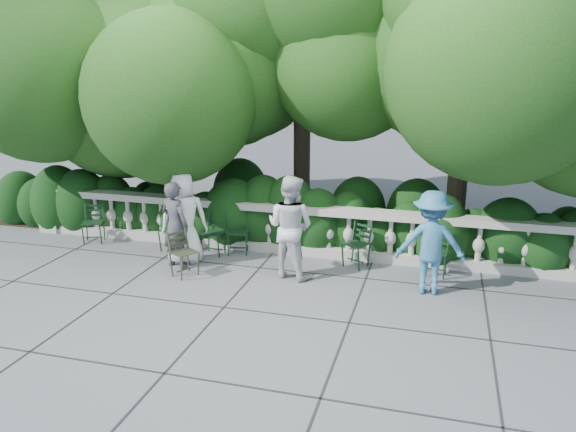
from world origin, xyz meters
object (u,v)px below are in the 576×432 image
(chair_b, at_px, (211,257))
(person_older_blue, at_px, (431,243))
(person_businessman, at_px, (184,218))
(chair_c, at_px, (169,253))
(person_woman_grey, at_px, (175,225))
(chair_e, at_px, (351,268))
(person_casual_man, at_px, (290,227))
(chair_d, at_px, (238,256))
(chair_weathered, at_px, (190,278))
(chair_a, at_px, (93,245))
(chair_f, at_px, (433,278))

(chair_b, xyz_separation_m, person_older_blue, (4.21, -0.62, 0.88))
(chair_b, bearing_deg, person_businessman, -128.72)
(chair_c, height_order, person_woman_grey, person_woman_grey)
(chair_c, xyz_separation_m, chair_e, (3.71, 0.11, 0.00))
(person_casual_man, bearing_deg, chair_c, 4.49)
(person_businessman, bearing_deg, chair_d, -167.39)
(person_older_blue, bearing_deg, chair_e, -33.04)
(chair_weathered, xyz_separation_m, person_woman_grey, (-0.48, 0.46, 0.82))
(chair_a, bearing_deg, chair_b, -21.50)
(chair_f, distance_m, person_casual_man, 2.73)
(person_woman_grey, bearing_deg, chair_c, -35.02)
(chair_e, distance_m, chair_weathered, 2.98)
(chair_d, relative_size, chair_weathered, 1.00)
(chair_a, bearing_deg, person_businessman, -31.28)
(chair_b, xyz_separation_m, chair_f, (4.28, 0.03, 0.00))
(chair_d, distance_m, person_casual_man, 1.74)
(person_businessman, xyz_separation_m, person_older_blue, (4.55, -0.22, -0.02))
(chair_a, distance_m, chair_c, 1.78)
(chair_a, height_order, chair_weathered, same)
(person_businessman, height_order, person_woman_grey, person_businessman)
(person_older_blue, bearing_deg, chair_a, -11.10)
(chair_f, xyz_separation_m, person_businessman, (-4.63, -0.43, 0.90))
(chair_a, relative_size, chair_e, 1.00)
(chair_c, relative_size, chair_f, 1.00)
(chair_a, bearing_deg, chair_weathered, -43.50)
(chair_a, distance_m, chair_f, 6.98)
(chair_c, distance_m, chair_d, 1.42)
(chair_b, distance_m, person_older_blue, 4.35)
(chair_f, bearing_deg, chair_d, -176.43)
(chair_c, bearing_deg, chair_a, -176.87)
(chair_a, xyz_separation_m, chair_b, (2.70, -0.03, 0.00))
(chair_a, relative_size, person_businessman, 0.47)
(chair_a, xyz_separation_m, person_older_blue, (6.91, -0.65, 0.88))
(person_casual_man, bearing_deg, chair_f, -151.77)
(chair_a, xyz_separation_m, chair_d, (3.19, 0.16, 0.00))
(chair_weathered, height_order, person_businessman, person_businessman)
(chair_c, relative_size, person_woman_grey, 0.51)
(chair_a, height_order, chair_d, same)
(chair_e, xyz_separation_m, person_businessman, (-3.13, -0.52, 0.90))
(chair_d, bearing_deg, chair_c, 172.51)
(chair_b, xyz_separation_m, chair_c, (-0.92, -0.00, 0.00))
(chair_d, height_order, chair_f, same)
(chair_weathered, height_order, person_casual_man, person_casual_man)
(chair_f, bearing_deg, person_woman_grey, -165.61)
(chair_b, distance_m, chair_d, 0.53)
(chair_c, height_order, person_older_blue, person_older_blue)
(chair_weathered, bearing_deg, chair_b, 34.22)
(chair_f, height_order, person_woman_grey, person_woman_grey)
(chair_c, bearing_deg, chair_b, 4.04)
(chair_c, distance_m, person_businessman, 1.14)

